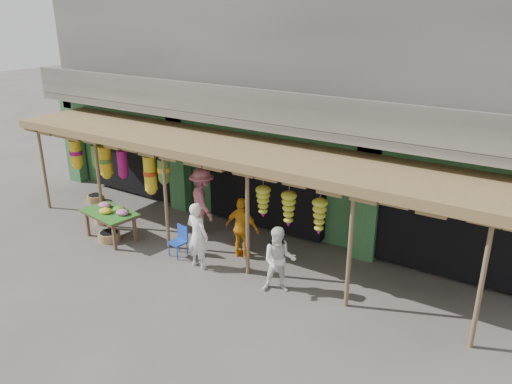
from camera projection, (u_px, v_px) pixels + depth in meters
The scene contains 12 objects.
ground at pixel (219, 259), 12.52m from camera, with size 80.00×80.00×0.00m, color #514C47.
building at pixel (313, 96), 15.15m from camera, with size 16.40×6.80×7.00m.
awning at pixel (230, 152), 12.34m from camera, with size 14.00×2.70×2.79m.
flower_table at pixel (111, 213), 13.36m from camera, with size 1.66×1.12×0.93m.
blue_chair at pixel (180, 239), 12.58m from camera, with size 0.43×0.43×0.79m.
basket_left at pixel (96, 198), 16.12m from camera, with size 0.55×0.55×0.23m, color olive.
basket_mid at pixel (109, 236), 13.49m from camera, with size 0.59×0.59×0.23m, color #A47A49.
basket_right at pixel (103, 220), 14.54m from camera, with size 0.45×0.45×0.20m, color olive.
person_front at pixel (198, 236), 11.86m from camera, with size 0.61×0.40×1.67m, color white.
person_right at pixel (279, 260), 10.87m from camera, with size 0.74×0.58×1.53m, color white.
person_vendor at pixel (242, 228), 12.36m from camera, with size 0.93×0.39×1.58m, color orange.
person_shopper at pixel (203, 201), 13.62m from camera, with size 1.22×0.70×1.89m, color #C86974.
Camera 1 is at (6.83, -8.83, 5.98)m, focal length 35.00 mm.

